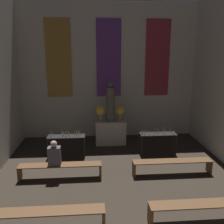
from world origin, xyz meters
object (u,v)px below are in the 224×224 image
candle_rack_left (67,138)px  pew_second_left (48,215)px  flower_vase_left (101,112)px  pew_second_right (203,207)px  person_seated (54,154)px  altar (110,132)px  pew_back_left (60,168)px  flower_vase_right (120,112)px  candle_rack_right (158,136)px  statue (110,103)px  pew_back_right (172,164)px

candle_rack_left → pew_second_left: candle_rack_left is taller
flower_vase_left → candle_rack_left: (-1.26, -1.16, -0.65)m
pew_second_right → person_seated: 4.17m
altar → pew_back_left: size_ratio=0.50×
flower_vase_right → pew_back_left: 3.62m
person_seated → candle_rack_right: bearing=25.0°
candle_rack_right → flower_vase_right: bearing=137.4°
candle_rack_right → pew_second_left: 5.08m
altar → person_seated: 3.35m
pew_second_right → pew_second_left: bearing=180.0°
altar → statue: 1.21m
altar → flower_vase_left: 0.93m
flower_vase_left → pew_second_right: 5.49m
pew_back_left → pew_back_right: bearing=0.0°
statue → pew_second_left: statue is taller
altar → pew_back_left: altar is taller
pew_second_right → statue: bearing=108.7°
flower_vase_right → statue: bearing=180.0°
pew_second_left → person_seated: size_ratio=3.26×
altar → statue: statue is taller
statue → pew_back_left: 3.53m
pew_second_right → pew_back_left: 4.03m
candle_rack_left → flower_vase_right: bearing=29.6°
pew_second_right → candle_rack_right: bearing=90.5°
flower_vase_left → candle_rack_right: flower_vase_left is taller
statue → pew_back_left: bearing=-121.2°
flower_vase_left → pew_second_right: bearing=-67.3°
statue → flower_vase_left: bearing=180.0°
candle_rack_left → pew_second_left: (-0.04, -3.82, -0.34)m
flower_vase_right → pew_back_left: flower_vase_right is taller
altar → flower_vase_right: 0.93m
altar → pew_back_left: 3.26m
candle_rack_right → person_seated: person_seated is taller
pew_back_right → person_seated: 3.55m
flower_vase_right → pew_back_right: 3.23m
candle_rack_left → statue: bearing=35.0°
statue → pew_second_left: 5.43m
flower_vase_left → pew_second_left: flower_vase_left is taller
flower_vase_left → flower_vase_right: same height
altar → statue: (0.00, 0.00, 1.21)m
flower_vase_left → pew_second_left: bearing=-104.6°
altar → pew_second_right: bearing=-71.3°
flower_vase_right → person_seated: 3.61m
candle_rack_right → pew_back_left: bearing=-154.0°
flower_vase_left → flower_vase_right: 0.78m
pew_second_left → pew_second_right: (3.38, 0.00, 0.00)m
candle_rack_left → candle_rack_right: bearing=-0.0°
statue → candle_rack_left: statue is taller
altar → candle_rack_right: bearing=-35.1°
flower_vase_right → pew_second_right: size_ratio=0.24×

